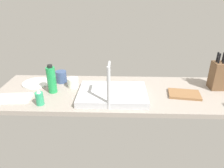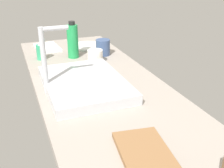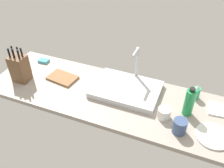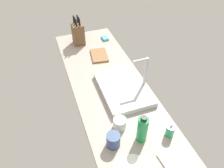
{
  "view_description": "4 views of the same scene",
  "coord_description": "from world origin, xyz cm",
  "px_view_note": "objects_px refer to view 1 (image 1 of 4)",
  "views": [
    {
      "loc": [
        3.37,
        145.52,
        78.05
      ],
      "look_at": [
        7.98,
        3.2,
        11.5
      ],
      "focal_mm": 33.35,
      "sensor_mm": 36.0,
      "label": 1
    },
    {
      "loc": [
        -108.96,
        39.15,
        59.17
      ],
      "look_at": [
        -3.71,
        -1.34,
        8.7
      ],
      "focal_mm": 44.53,
      "sensor_mm": 36.0,
      "label": 2
    },
    {
      "loc": [
        51.95,
        -130.88,
        126.45
      ],
      "look_at": [
        -2.38,
        3.35,
        11.94
      ],
      "focal_mm": 39.59,
      "sensor_mm": 36.0,
      "label": 3
    },
    {
      "loc": [
        126.15,
        -43.92,
        127.69
      ],
      "look_at": [
        2.06,
        0.4,
        8.98
      ],
      "focal_mm": 35.07,
      "sensor_mm": 36.0,
      "label": 4
    }
  ],
  "objects_px": {
    "faucet": "(108,85)",
    "coffee_mug": "(61,77)",
    "soap_bottle": "(40,98)",
    "ceramic_cup": "(73,83)",
    "water_bottle": "(52,80)",
    "dinner_plate": "(36,83)",
    "knife_block": "(219,75)",
    "cutting_board": "(184,94)",
    "dish_towel": "(14,98)",
    "sink_basin": "(113,94)"
  },
  "relations": [
    {
      "from": "water_bottle",
      "to": "dish_towel",
      "type": "relative_size",
      "value": 0.94
    },
    {
      "from": "cutting_board",
      "to": "soap_bottle",
      "type": "height_order",
      "value": "soap_bottle"
    },
    {
      "from": "soap_bottle",
      "to": "coffee_mug",
      "type": "bearing_deg",
      "value": -98.28
    },
    {
      "from": "cutting_board",
      "to": "ceramic_cup",
      "type": "distance_m",
      "value": 0.88
    },
    {
      "from": "water_bottle",
      "to": "coffee_mug",
      "type": "relative_size",
      "value": 2.25
    },
    {
      "from": "faucet",
      "to": "dinner_plate",
      "type": "xyz_separation_m",
      "value": [
        0.63,
        -0.37,
        -0.17
      ]
    },
    {
      "from": "sink_basin",
      "to": "dish_towel",
      "type": "height_order",
      "value": "sink_basin"
    },
    {
      "from": "water_bottle",
      "to": "soap_bottle",
      "type": "bearing_deg",
      "value": 80.12
    },
    {
      "from": "soap_bottle",
      "to": "ceramic_cup",
      "type": "distance_m",
      "value": 0.34
    },
    {
      "from": "water_bottle",
      "to": "dinner_plate",
      "type": "distance_m",
      "value": 0.26
    },
    {
      "from": "water_bottle",
      "to": "dinner_plate",
      "type": "xyz_separation_m",
      "value": [
        0.19,
        -0.15,
        -0.1
      ]
    },
    {
      "from": "faucet",
      "to": "soap_bottle",
      "type": "relative_size",
      "value": 2.53
    },
    {
      "from": "cutting_board",
      "to": "dinner_plate",
      "type": "relative_size",
      "value": 1.03
    },
    {
      "from": "faucet",
      "to": "coffee_mug",
      "type": "relative_size",
      "value": 3.02
    },
    {
      "from": "water_bottle",
      "to": "ceramic_cup",
      "type": "height_order",
      "value": "water_bottle"
    },
    {
      "from": "faucet",
      "to": "water_bottle",
      "type": "xyz_separation_m",
      "value": [
        0.45,
        -0.22,
        -0.07
      ]
    },
    {
      "from": "sink_basin",
      "to": "water_bottle",
      "type": "bearing_deg",
      "value": -7.62
    },
    {
      "from": "dinner_plate",
      "to": "coffee_mug",
      "type": "distance_m",
      "value": 0.22
    },
    {
      "from": "water_bottle",
      "to": "cutting_board",
      "type": "bearing_deg",
      "value": 178.69
    },
    {
      "from": "cutting_board",
      "to": "dish_towel",
      "type": "distance_m",
      "value": 1.27
    },
    {
      "from": "faucet",
      "to": "water_bottle",
      "type": "height_order",
      "value": "faucet"
    },
    {
      "from": "cutting_board",
      "to": "dinner_plate",
      "type": "distance_m",
      "value": 1.21
    },
    {
      "from": "knife_block",
      "to": "coffee_mug",
      "type": "height_order",
      "value": "knife_block"
    },
    {
      "from": "faucet",
      "to": "water_bottle",
      "type": "bearing_deg",
      "value": -26.57
    },
    {
      "from": "knife_block",
      "to": "coffee_mug",
      "type": "bearing_deg",
      "value": -4.86
    },
    {
      "from": "sink_basin",
      "to": "knife_block",
      "type": "bearing_deg",
      "value": -168.49
    },
    {
      "from": "knife_block",
      "to": "ceramic_cup",
      "type": "distance_m",
      "value": 1.17
    },
    {
      "from": "sink_basin",
      "to": "water_bottle",
      "type": "distance_m",
      "value": 0.48
    },
    {
      "from": "faucet",
      "to": "ceramic_cup",
      "type": "relative_size",
      "value": 3.35
    },
    {
      "from": "knife_block",
      "to": "coffee_mug",
      "type": "xyz_separation_m",
      "value": [
        1.29,
        -0.08,
        -0.06
      ]
    },
    {
      "from": "dish_towel",
      "to": "sink_basin",
      "type": "bearing_deg",
      "value": -175.34
    },
    {
      "from": "cutting_board",
      "to": "coffee_mug",
      "type": "relative_size",
      "value": 2.32
    },
    {
      "from": "sink_basin",
      "to": "ceramic_cup",
      "type": "relative_size",
      "value": 5.62
    },
    {
      "from": "coffee_mug",
      "to": "faucet",
      "type": "bearing_deg",
      "value": 135.96
    },
    {
      "from": "cutting_board",
      "to": "coffee_mug",
      "type": "xyz_separation_m",
      "value": [
        0.99,
        -0.21,
        0.04
      ]
    },
    {
      "from": "sink_basin",
      "to": "faucet",
      "type": "relative_size",
      "value": 1.68
    },
    {
      "from": "ceramic_cup",
      "to": "cutting_board",
      "type": "bearing_deg",
      "value": 172.14
    },
    {
      "from": "knife_block",
      "to": "soap_bottle",
      "type": "distance_m",
      "value": 1.38
    },
    {
      "from": "coffee_mug",
      "to": "dinner_plate",
      "type": "bearing_deg",
      "value": 11.1
    },
    {
      "from": "cutting_board",
      "to": "ceramic_cup",
      "type": "xyz_separation_m",
      "value": [
        0.87,
        -0.12,
        0.03
      ]
    },
    {
      "from": "dish_towel",
      "to": "dinner_plate",
      "type": "bearing_deg",
      "value": -103.87
    },
    {
      "from": "dish_towel",
      "to": "ceramic_cup",
      "type": "distance_m",
      "value": 0.45
    },
    {
      "from": "knife_block",
      "to": "ceramic_cup",
      "type": "height_order",
      "value": "knife_block"
    },
    {
      "from": "knife_block",
      "to": "cutting_board",
      "type": "xyz_separation_m",
      "value": [
        0.3,
        0.13,
        -0.1
      ]
    },
    {
      "from": "sink_basin",
      "to": "soap_bottle",
      "type": "bearing_deg",
      "value": 14.44
    },
    {
      "from": "faucet",
      "to": "dish_towel",
      "type": "xyz_separation_m",
      "value": [
        0.7,
        -0.1,
        -0.17
      ]
    },
    {
      "from": "water_bottle",
      "to": "dinner_plate",
      "type": "height_order",
      "value": "water_bottle"
    },
    {
      "from": "knife_block",
      "to": "ceramic_cup",
      "type": "bearing_deg",
      "value": -0.79
    },
    {
      "from": "cutting_board",
      "to": "soap_bottle",
      "type": "xyz_separation_m",
      "value": [
        1.04,
        0.17,
        0.04
      ]
    },
    {
      "from": "cutting_board",
      "to": "sink_basin",
      "type": "bearing_deg",
      "value": 4.16
    }
  ]
}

